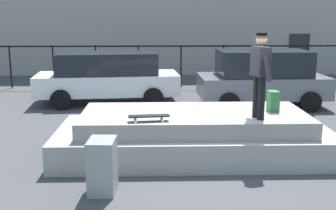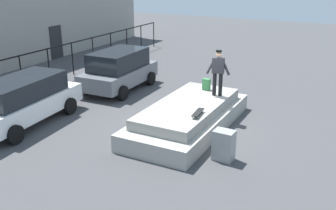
{
  "view_description": "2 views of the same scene",
  "coord_description": "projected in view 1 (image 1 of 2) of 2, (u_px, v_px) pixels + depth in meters",
  "views": [
    {
      "loc": [
        -1.03,
        -8.61,
        2.97
      ],
      "look_at": [
        -0.74,
        1.23,
        0.83
      ],
      "focal_mm": 45.14,
      "sensor_mm": 36.0,
      "label": 1
    },
    {
      "loc": [
        -11.78,
        -5.19,
        5.42
      ],
      "look_at": [
        0.15,
        1.07,
        0.56
      ],
      "focal_mm": 41.33,
      "sensor_mm": 36.0,
      "label": 2
    }
  ],
  "objects": [
    {
      "name": "concrete_ledge",
      "position": [
        193.0,
        135.0,
        9.04
      ],
      "size": [
        5.77,
        2.53,
        0.93
      ],
      "color": "#9E9B93",
      "rests_on": "ground_plane"
    },
    {
      "name": "warehouse_building",
      "position": [
        173.0,
        10.0,
        23.9
      ],
      "size": [
        30.45,
        8.3,
        6.28
      ],
      "color": "gray",
      "rests_on": "ground_plane"
    },
    {
      "name": "skateboarder",
      "position": [
        260.0,
        70.0,
        8.19
      ],
      "size": [
        0.33,
        0.88,
        1.68
      ],
      "color": "black",
      "rests_on": "concrete_ledge"
    },
    {
      "name": "car_white_hatchback_near",
      "position": [
        108.0,
        76.0,
        14.17
      ],
      "size": [
        4.85,
        2.36,
        1.7
      ],
      "color": "white",
      "rests_on": "ground_plane"
    },
    {
      "name": "ground_plane",
      "position": [
        204.0,
        155.0,
        9.07
      ],
      "size": [
        60.0,
        60.0,
        0.0
      ],
      "primitive_type": "plane",
      "color": "#424244"
    },
    {
      "name": "utility_box",
      "position": [
        102.0,
        166.0,
        7.09
      ],
      "size": [
        0.47,
        0.62,
        0.92
      ],
      "primitive_type": "cube",
      "rotation": [
        0.0,
        0.0,
        -0.05
      ],
      "color": "gray",
      "rests_on": "ground_plane"
    },
    {
      "name": "skateboard",
      "position": [
        149.0,
        116.0,
        8.14
      ],
      "size": [
        0.81,
        0.29,
        0.12
      ],
      "color": "black",
      "rests_on": "concrete_ledge"
    },
    {
      "name": "fence_row",
      "position": [
        181.0,
        59.0,
        17.05
      ],
      "size": [
        24.06,
        0.06,
        1.72
      ],
      "color": "black",
      "rests_on": "ground_plane"
    },
    {
      "name": "car_grey_hatchback_mid",
      "position": [
        262.0,
        77.0,
        13.63
      ],
      "size": [
        4.11,
        2.24,
        1.82
      ],
      "color": "slate",
      "rests_on": "ground_plane"
    },
    {
      "name": "backpack",
      "position": [
        273.0,
        101.0,
        8.97
      ],
      "size": [
        0.22,
        0.29,
        0.44
      ],
      "primitive_type": "cube",
      "rotation": [
        0.0,
        0.0,
        1.63
      ],
      "color": "#33723F",
      "rests_on": "concrete_ledge"
    }
  ]
}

